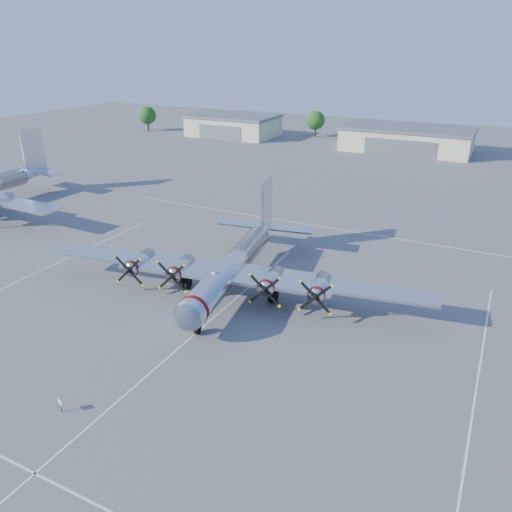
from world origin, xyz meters
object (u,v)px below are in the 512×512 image
at_px(hangar_west, 233,125).
at_px(tree_far_west, 147,115).
at_px(tree_west, 316,120).
at_px(hangar_center, 407,139).
at_px(main_bomber_b29, 234,288).
at_px(info_placard, 60,404).

height_order(hangar_west, tree_far_west, tree_far_west).
bearing_deg(hangar_west, tree_west, 21.89).
relative_size(hangar_center, tree_far_west, 4.31).
bearing_deg(tree_west, main_bomber_b29, -74.59).
xyz_separation_m(hangar_west, info_placard, (42.37, -99.46, -2.02)).
bearing_deg(main_bomber_b29, tree_far_west, 123.77).
bearing_deg(tree_far_west, tree_west, 14.93).
relative_size(hangar_west, tree_west, 3.40).
relative_size(hangar_center, tree_west, 4.31).
bearing_deg(main_bomber_b29, info_placard, -102.75).
relative_size(hangar_west, main_bomber_b29, 0.58).
distance_m(hangar_center, tree_west, 26.30).
relative_size(hangar_center, info_placard, 28.87).
bearing_deg(main_bomber_b29, hangar_west, 110.19).
xyz_separation_m(hangar_west, hangar_center, (45.00, -0.00, -0.00)).
height_order(hangar_west, tree_west, tree_west).
xyz_separation_m(hangar_west, main_bomber_b29, (43.74, -78.12, -2.71)).
distance_m(hangar_west, tree_far_west, 25.36).
relative_size(main_bomber_b29, info_placard, 39.02).
height_order(tree_west, main_bomber_b29, tree_west).
height_order(hangar_west, hangar_center, same).
bearing_deg(tree_west, info_placard, -78.24).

